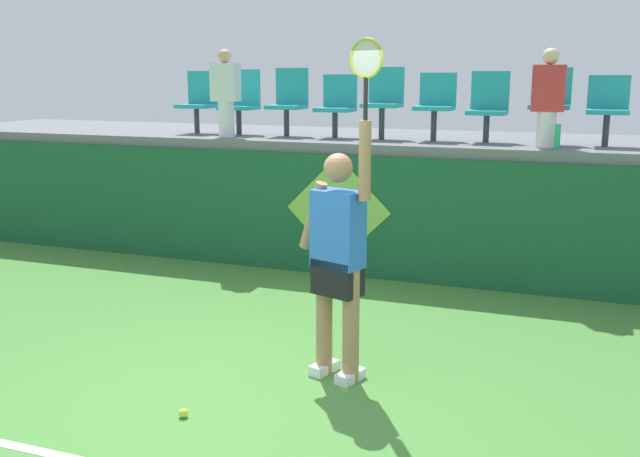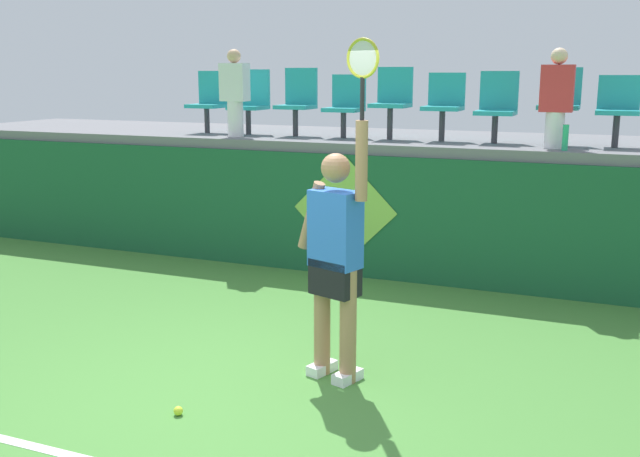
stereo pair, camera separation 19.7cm
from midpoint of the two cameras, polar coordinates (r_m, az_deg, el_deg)
The scene contains 18 objects.
ground_plane at distance 5.47m, azimuth -9.27°, elevation -13.49°, with size 40.00×40.00×0.00m, color #478438.
court_back_wall at distance 8.48m, azimuth 2.89°, elevation 0.97°, with size 13.41×0.20×1.43m, color #195633.
spectator_platform at distance 9.48m, azimuth 5.10°, elevation 6.85°, with size 13.41×2.44×0.12m, color slate.
tennis_player at distance 5.54m, azimuth 0.43°, elevation -2.02°, with size 0.73×0.37×2.59m.
tennis_ball at distance 5.33m, azimuth -11.71°, elevation -13.95°, with size 0.07×0.07×0.07m, color #D1E533.
water_bottle at distance 8.11m, azimuth 17.40°, elevation 6.85°, with size 0.06×0.06×0.27m, color #26B272.
stadium_chair_0 at distance 10.05m, azimuth -10.00°, elevation 9.89°, with size 0.44×0.42×0.82m.
stadium_chair_1 at distance 9.75m, azimuth -6.76°, elevation 9.93°, with size 0.44×0.42×0.84m.
stadium_chair_2 at distance 9.46m, azimuth -3.06°, elevation 10.04°, with size 0.44×0.42×0.86m.
stadium_chair_3 at distance 9.22m, azimuth 0.72°, elevation 9.75°, with size 0.44×0.42×0.78m.
stadium_chair_4 at distance 9.03m, azimuth 4.38°, elevation 10.08°, with size 0.44×0.42×0.87m.
stadium_chair_5 at distance 8.87m, azimuth 8.40°, elevation 9.72°, with size 0.44×0.42×0.80m.
stadium_chair_6 at distance 8.77m, azimuth 12.39°, elevation 9.45°, with size 0.44×0.42×0.82m.
stadium_chair_7 at distance 8.69m, azimuth 16.93°, elevation 9.54°, with size 0.44×0.42×0.86m.
stadium_chair_8 at distance 8.67m, azimuth 20.96°, elevation 8.92°, with size 0.44×0.42×0.77m.
spectator_0 at distance 8.29m, azimuth 16.76°, elevation 9.81°, with size 0.34×0.20×1.06m.
spectator_1 at distance 9.37m, azimuth -8.00°, elevation 10.52°, with size 0.34×0.20×1.09m.
wall_signage_mount at distance 8.64m, azimuth 0.74°, elevation -3.66°, with size 1.27×0.01×1.42m.
Camera 1 is at (2.41, -4.30, 2.35)m, focal length 40.93 mm.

